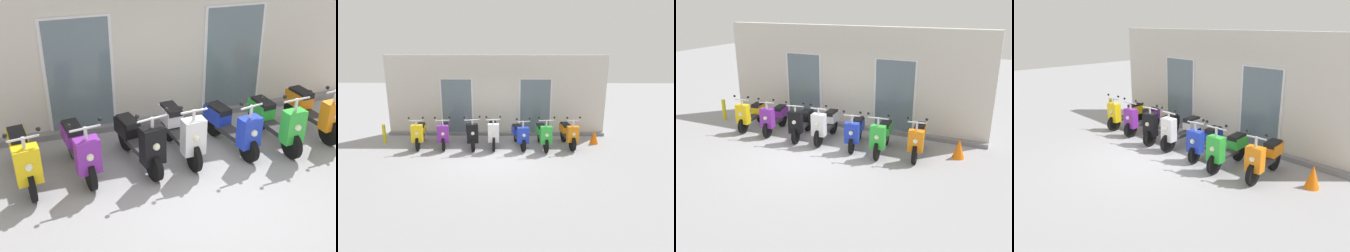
# 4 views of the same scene
# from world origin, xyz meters

# --- Properties ---
(ground_plane) EXTENTS (40.00, 40.00, 0.00)m
(ground_plane) POSITION_xyz_m (0.00, 0.00, 0.00)
(ground_plane) COLOR #939399
(storefront_facade) EXTENTS (8.77, 0.50, 3.20)m
(storefront_facade) POSITION_xyz_m (0.00, 2.60, 1.55)
(storefront_facade) COLOR beige
(storefront_facade) RESTS_ON ground_plane
(scooter_yellow) EXTENTS (0.59, 1.62, 1.20)m
(scooter_yellow) POSITION_xyz_m (-2.72, 1.02, 0.48)
(scooter_yellow) COLOR black
(scooter_yellow) RESTS_ON ground_plane
(scooter_purple) EXTENTS (0.60, 1.54, 1.21)m
(scooter_purple) POSITION_xyz_m (-1.83, 1.00, 0.48)
(scooter_purple) COLOR black
(scooter_purple) RESTS_ON ground_plane
(scooter_black) EXTENTS (0.69, 1.60, 1.25)m
(scooter_black) POSITION_xyz_m (-0.82, 0.95, 0.48)
(scooter_black) COLOR black
(scooter_black) RESTS_ON ground_plane
(scooter_white) EXTENTS (0.54, 1.65, 1.24)m
(scooter_white) POSITION_xyz_m (-0.05, 1.03, 0.51)
(scooter_white) COLOR black
(scooter_white) RESTS_ON ground_plane
(scooter_blue) EXTENTS (0.65, 1.52, 1.18)m
(scooter_blue) POSITION_xyz_m (0.92, 0.98, 0.45)
(scooter_blue) COLOR black
(scooter_blue) RESTS_ON ground_plane
(scooter_green) EXTENTS (0.59, 1.60, 1.26)m
(scooter_green) POSITION_xyz_m (1.74, 0.86, 0.49)
(scooter_green) COLOR black
(scooter_green) RESTS_ON ground_plane
(scooter_orange) EXTENTS (0.54, 1.56, 1.21)m
(scooter_orange) POSITION_xyz_m (2.68, 1.04, 0.47)
(scooter_orange) COLOR black
(scooter_orange) RESTS_ON ground_plane
(curb_bollard) EXTENTS (0.12, 0.12, 0.70)m
(curb_bollard) POSITION_xyz_m (-4.16, 1.33, 0.35)
(curb_bollard) COLOR yellow
(curb_bollard) RESTS_ON ground_plane
(traffic_cone) EXTENTS (0.32, 0.32, 0.52)m
(traffic_cone) POSITION_xyz_m (3.71, 1.32, 0.26)
(traffic_cone) COLOR orange
(traffic_cone) RESTS_ON ground_plane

